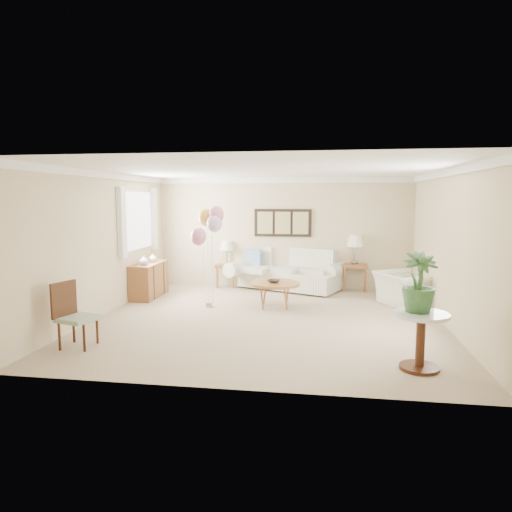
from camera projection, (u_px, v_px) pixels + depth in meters
The scene contains 18 objects.
ground_plane at pixel (267, 320), 8.02m from camera, with size 6.00×6.00×0.00m, color tan.
room_shell at pixel (262, 227), 7.93m from camera, with size 6.04×6.04×2.60m.
wall_art_triptych at pixel (283, 223), 10.74m from camera, with size 1.35×0.06×0.65m.
sofa at pixel (288, 273), 10.75m from camera, with size 2.95×1.82×0.96m.
end_table_left at pixel (227, 268), 11.01m from camera, with size 0.50×0.45×0.54m.
end_table_right at pixel (355, 268), 10.57m from camera, with size 0.57×0.52×0.62m.
lamp_left at pixel (227, 246), 10.95m from camera, with size 0.32×0.32×0.57m.
lamp_right at pixel (355, 242), 10.49m from camera, with size 0.38×0.38×0.66m.
coffee_table at pixel (275, 284), 8.91m from camera, with size 0.97×0.97×0.49m.
decor_bowl at pixel (274, 281), 8.87m from camera, with size 0.23×0.23×0.06m, color #29231E.
armchair at pixel (404, 289), 9.04m from camera, with size 1.02×0.89×0.66m, color #F3EDCA.
side_table at pixel (421, 327), 5.62m from camera, with size 0.67×0.67×0.72m.
potted_plant at pixel (419, 282), 5.59m from camera, with size 0.42×0.42×0.74m, color #294E26.
accent_chair at pixel (73, 313), 6.50m from camera, with size 0.57×0.57×0.95m.
credenza at pixel (149, 280), 9.85m from camera, with size 0.46×1.20×0.74m.
vase_white at pixel (144, 260), 9.49m from camera, with size 0.20×0.20×0.20m, color silver.
vase_sage at pixel (153, 258), 9.98m from camera, with size 0.18×0.18×0.19m, color beige.
balloon_cluster at pixel (209, 224), 8.77m from camera, with size 0.61×0.52×1.99m.
Camera 1 is at (0.96, -7.76, 2.11)m, focal length 32.00 mm.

